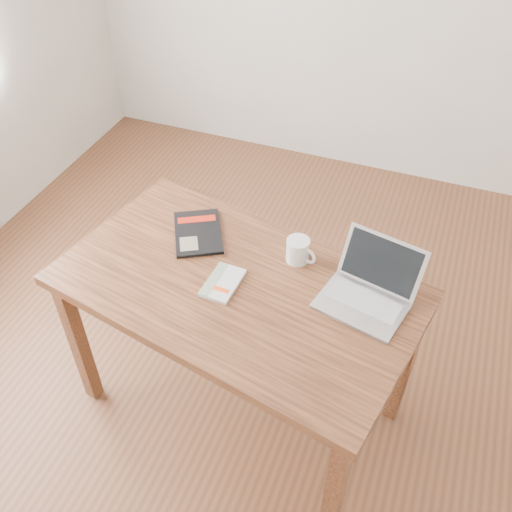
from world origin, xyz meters
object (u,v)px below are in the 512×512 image
(desk, at_px, (237,301))
(coffee_mug, at_px, (299,250))
(black_guidebook, at_px, (198,233))
(white_guidebook, at_px, (223,283))
(laptop, at_px, (369,290))

(desk, relative_size, coffee_mug, 11.49)
(black_guidebook, relative_size, coffee_mug, 2.62)
(white_guidebook, xyz_separation_m, coffee_mug, (0.21, 0.22, 0.04))
(desk, relative_size, white_guidebook, 7.62)
(white_guidebook, xyz_separation_m, black_guidebook, (-0.20, 0.22, -0.00))
(desk, bearing_deg, white_guidebook, -145.24)
(black_guidebook, xyz_separation_m, laptop, (0.69, -0.10, 0.04))
(laptop, bearing_deg, desk, -154.76)
(laptop, xyz_separation_m, coffee_mug, (-0.28, 0.10, 0.01))
(white_guidebook, bearing_deg, black_guidebook, 134.76)
(coffee_mug, bearing_deg, laptop, 1.50)
(desk, xyz_separation_m, black_guidebook, (-0.25, 0.20, 0.10))
(desk, distance_m, coffee_mug, 0.29)
(black_guidebook, distance_m, coffee_mug, 0.41)
(desk, bearing_deg, coffee_mug, 61.95)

